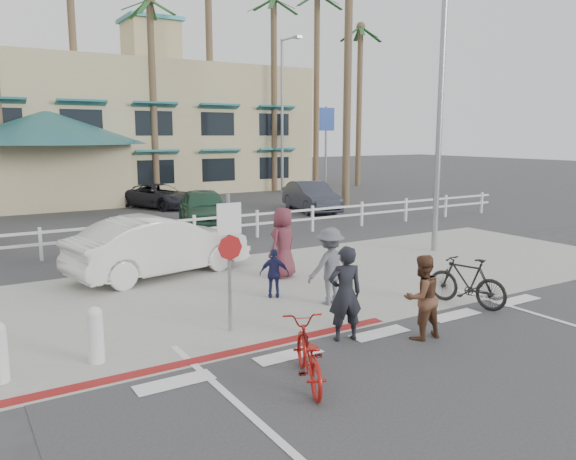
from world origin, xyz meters
TOP-DOWN VIEW (x-y plane):
  - ground at (0.00, 0.00)m, footprint 140.00×140.00m
  - bike_path at (0.00, -2.00)m, footprint 12.00×16.00m
  - sidewalk_plaza at (0.00, 4.50)m, footprint 22.00×7.00m
  - cross_street at (0.00, 8.50)m, footprint 40.00×5.00m
  - parking_lot at (0.00, 18.00)m, footprint 50.00×16.00m
  - curb_red at (-3.00, 1.20)m, footprint 7.00×0.25m
  - rail_fence at (0.50, 10.50)m, footprint 29.40×0.16m
  - building at (2.00, 31.00)m, footprint 28.00×16.00m
  - sign_post at (-2.30, 2.20)m, footprint 0.50×0.10m
  - bollard_0 at (-4.80, 2.00)m, footprint 0.26×0.26m
  - streetlight_0 at (6.50, 5.50)m, footprint 0.60×2.00m
  - streetlight_1 at (12.00, 24.00)m, footprint 0.60×2.00m
  - info_sign at (14.00, 22.00)m, footprint 1.20×0.16m
  - palm_4 at (0.00, 26.00)m, footprint 4.00×4.00m
  - palm_5 at (4.00, 25.00)m, footprint 4.00×4.00m
  - palm_6 at (8.00, 26.00)m, footprint 4.00×4.00m
  - palm_7 at (12.00, 25.00)m, footprint 4.00×4.00m
  - palm_8 at (16.00, 26.00)m, footprint 4.00×4.00m
  - palm_9 at (19.00, 25.00)m, footprint 4.00×4.00m
  - palm_11 at (11.00, 16.00)m, footprint 4.00×4.00m
  - bike_red at (-2.31, -0.44)m, footprint 1.25×1.86m
  - rider_red at (-0.75, 0.70)m, footprint 0.72×0.57m
  - bike_black at (2.76, 0.97)m, footprint 0.94×1.85m
  - rider_black at (0.48, 0.05)m, footprint 0.79×0.63m
  - pedestrian_a at (0.31, 2.63)m, footprint 1.12×0.68m
  - pedestrian_child at (-0.49, 3.65)m, footprint 0.72×0.56m
  - pedestrian_b at (0.65, 5.14)m, footprint 1.05×0.87m
  - car_white_sedan at (-1.97, 7.07)m, footprint 5.02×2.60m
  - lot_car_2 at (2.10, 13.65)m, footprint 3.01×4.83m
  - lot_car_3 at (8.34, 15.23)m, footprint 2.40×4.57m
  - lot_car_5 at (2.57, 20.38)m, footprint 3.60×4.76m

SIDE VIEW (x-z plane):
  - ground at x=0.00m, z-range 0.00..0.00m
  - parking_lot at x=0.00m, z-range 0.00..0.01m
  - bike_path at x=0.00m, z-range 0.00..0.01m
  - cross_street at x=0.00m, z-range 0.00..0.01m
  - sidewalk_plaza at x=0.00m, z-range 0.00..0.01m
  - curb_red at x=-3.00m, z-range 0.00..0.02m
  - bike_red at x=-2.31m, z-range 0.00..0.93m
  - bollard_0 at x=-4.80m, z-range 0.00..0.95m
  - rail_fence at x=0.50m, z-range 0.00..1.00m
  - bike_black at x=2.76m, z-range 0.00..1.07m
  - pedestrian_child at x=-0.49m, z-range 0.00..1.13m
  - lot_car_5 at x=2.57m, z-range 0.00..1.20m
  - lot_car_3 at x=8.34m, z-range 0.00..1.43m
  - lot_car_2 at x=2.10m, z-range 0.00..1.54m
  - rider_black at x=0.48m, z-range 0.00..1.55m
  - car_white_sedan at x=-1.97m, z-range 0.00..1.58m
  - pedestrian_a at x=0.31m, z-range 0.00..1.69m
  - rider_red at x=-0.75m, z-range 0.00..1.74m
  - pedestrian_b at x=0.65m, z-range 0.00..1.83m
  - sign_post at x=-2.30m, z-range 0.00..2.90m
  - info_sign at x=14.00m, z-range 0.00..5.60m
  - streetlight_0 at x=6.50m, z-range 0.00..9.00m
  - streetlight_1 at x=12.00m, z-range 0.00..9.50m
  - building at x=2.00m, z-range 0.00..11.30m
  - palm_5 at x=4.00m, z-range 0.00..13.00m
  - palm_9 at x=19.00m, z-range 0.00..13.00m
  - palm_7 at x=12.00m, z-range 0.00..14.00m
  - palm_11 at x=11.00m, z-range 0.00..14.00m
  - palm_4 at x=0.00m, z-range 0.00..15.00m
  - palm_8 at x=16.00m, z-range 0.00..15.00m
  - palm_6 at x=8.00m, z-range 0.00..17.00m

